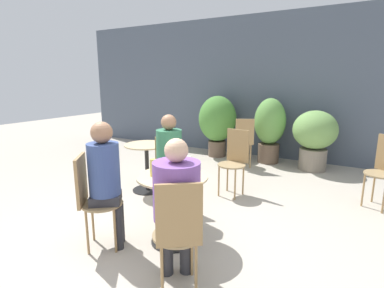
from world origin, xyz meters
The scene contains 18 objects.
ground_plane centered at (0.00, 0.00, 0.00)m, with size 20.00×20.00×0.00m, color #B2A899.
storefront_wall centered at (0.00, 4.18, 1.50)m, with size 10.00×0.06×3.00m.
cafe_table_near centered at (0.12, 0.16, 0.52)m, with size 0.72×0.72×0.72m.
cafe_table_far centered at (-1.03, 1.22, 0.49)m, with size 0.65×0.65×0.72m.
bistro_chair_0 centered at (-0.35, 0.80, 0.57)m, with size 0.45×0.46×0.95m.
bistro_chair_1 centered at (-0.52, -0.31, 0.57)m, with size 0.46×0.45×0.95m.
bistro_chair_2 centered at (0.60, -0.48, 0.57)m, with size 0.45×0.46×0.95m.
bistro_chair_3 centered at (-0.18, 3.10, 0.57)m, with size 0.44×0.45×0.95m.
bistro_chair_4 centered at (0.17, 1.75, 0.57)m, with size 0.40×0.41×0.95m.
seated_person_0 centered at (-0.26, 0.68, 0.76)m, with size 0.38×0.39×1.26m.
seated_person_1 centered at (-0.40, -0.22, 0.77)m, with size 0.38×0.38×1.28m.
seated_person_2 centered at (0.51, -0.36, 0.73)m, with size 0.47×0.47×1.23m.
beer_glass_0 centered at (0.21, 0.33, 0.81)m, with size 0.07×0.07×0.17m.
beer_glass_1 centered at (-0.04, 0.06, 0.81)m, with size 0.06×0.06×0.17m.
beer_glass_2 centered at (0.24, 0.01, 0.80)m, with size 0.06×0.06×0.16m.
potted_plant_0 centered at (-1.00, 3.67, 0.78)m, with size 0.81×0.81×1.32m.
potted_plant_1 centered at (0.13, 3.72, 0.74)m, with size 0.62×0.62×1.30m.
potted_plant_2 centered at (1.00, 3.60, 0.66)m, with size 0.79×0.79×1.11m.
Camera 1 is at (1.70, -2.22, 1.66)m, focal length 28.00 mm.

